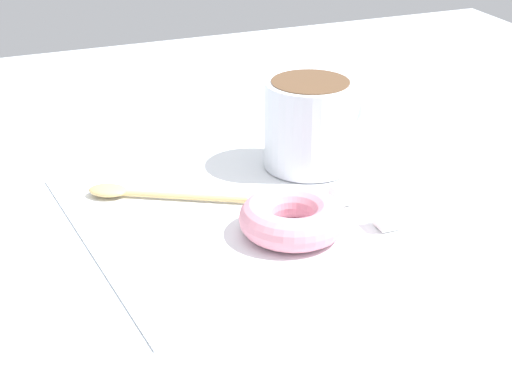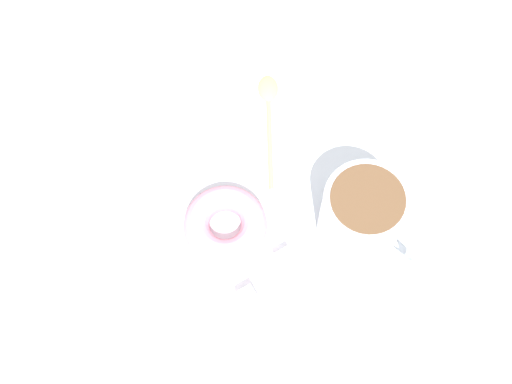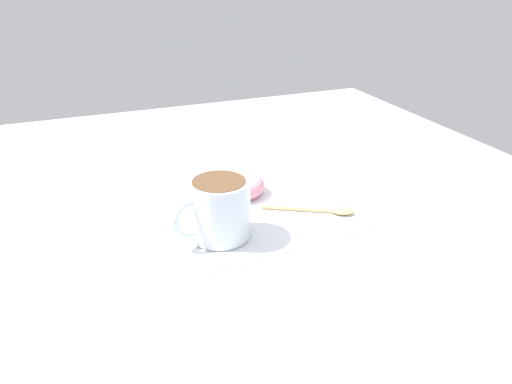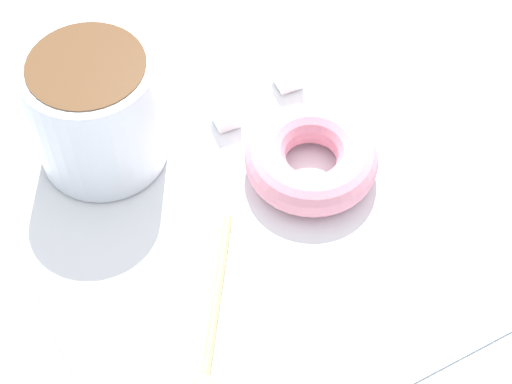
{
  "view_description": "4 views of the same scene",
  "coord_description": "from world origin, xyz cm",
  "px_view_note": "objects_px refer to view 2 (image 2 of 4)",
  "views": [
    {
      "loc": [
        -60.63,
        28.04,
        34.76
      ],
      "look_at": [
        2.1,
        2.91,
        2.3
      ],
      "focal_mm": 60.0,
      "sensor_mm": 36.0,
      "label": 1
    },
    {
      "loc": [
        -13.44,
        -23.39,
        74.0
      ],
      "look_at": [
        2.1,
        2.91,
        2.3
      ],
      "focal_mm": 50.0,
      "sensor_mm": 36.0,
      "label": 2
    },
    {
      "loc": [
        70.38,
        -24.43,
        37.67
      ],
      "look_at": [
        2.1,
        2.91,
        2.3
      ],
      "focal_mm": 35.0,
      "sensor_mm": 36.0,
      "label": 3
    },
    {
      "loc": [
        14.84,
        32.26,
        47.63
      ],
      "look_at": [
        2.1,
        2.91,
        2.3
      ],
      "focal_mm": 60.0,
      "sensor_mm": 36.0,
      "label": 4
    }
  ],
  "objects_px": {
    "donut": "(225,225)",
    "spoon": "(269,106)",
    "sugar_cube_extra": "(247,297)",
    "coffee_cup": "(364,215)",
    "sugar_cube": "(284,259)"
  },
  "relations": [
    {
      "from": "coffee_cup",
      "to": "donut",
      "type": "xyz_separation_m",
      "value": [
        -0.13,
        0.07,
        -0.03
      ]
    },
    {
      "from": "donut",
      "to": "spoon",
      "type": "bearing_deg",
      "value": 42.0
    },
    {
      "from": "spoon",
      "to": "sugar_cube_extra",
      "type": "xyz_separation_m",
      "value": [
        -0.14,
        -0.19,
        0.01
      ]
    },
    {
      "from": "sugar_cube",
      "to": "coffee_cup",
      "type": "bearing_deg",
      "value": -6.98
    },
    {
      "from": "sugar_cube_extra",
      "to": "coffee_cup",
      "type": "bearing_deg",
      "value": 2.2
    },
    {
      "from": "coffee_cup",
      "to": "sugar_cube",
      "type": "height_order",
      "value": "coffee_cup"
    },
    {
      "from": "coffee_cup",
      "to": "spoon",
      "type": "bearing_deg",
      "value": 91.62
    },
    {
      "from": "donut",
      "to": "coffee_cup",
      "type": "bearing_deg",
      "value": -30.8
    },
    {
      "from": "donut",
      "to": "spoon",
      "type": "xyz_separation_m",
      "value": [
        0.12,
        0.11,
        -0.01
      ]
    },
    {
      "from": "sugar_cube_extra",
      "to": "spoon",
      "type": "bearing_deg",
      "value": 53.41
    },
    {
      "from": "sugar_cube",
      "to": "sugar_cube_extra",
      "type": "bearing_deg",
      "value": -163.7
    },
    {
      "from": "coffee_cup",
      "to": "spoon",
      "type": "distance_m",
      "value": 0.19
    },
    {
      "from": "coffee_cup",
      "to": "sugar_cube",
      "type": "relative_size",
      "value": 7.02
    },
    {
      "from": "donut",
      "to": "spoon",
      "type": "height_order",
      "value": "donut"
    },
    {
      "from": "spoon",
      "to": "sugar_cube_extra",
      "type": "height_order",
      "value": "sugar_cube_extra"
    }
  ]
}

